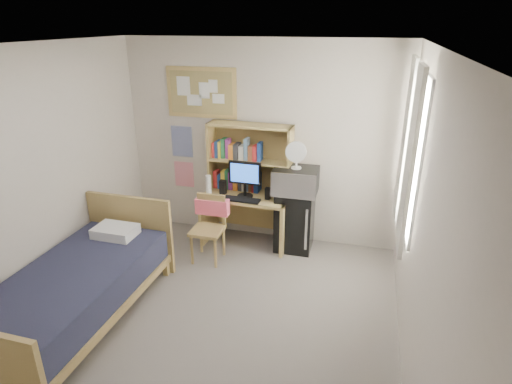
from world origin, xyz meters
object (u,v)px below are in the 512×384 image
(desk, at_px, (247,219))
(mini_fridge, at_px, (295,220))
(desk_chair, at_px, (207,230))
(speaker_left, at_px, (223,187))
(monitor, at_px, (245,180))
(desk_fan, at_px, (297,156))
(bulletin_board, at_px, (201,93))
(bed, at_px, (76,296))
(speaker_right, at_px, (268,194))
(microwave, at_px, (296,180))

(desk, height_order, mini_fridge, mini_fridge)
(desk_chair, xyz_separation_m, speaker_left, (0.04, 0.50, 0.37))
(desk_chair, relative_size, speaker_left, 4.44)
(mini_fridge, xyz_separation_m, monitor, (-0.63, -0.10, 0.52))
(monitor, relative_size, speaker_left, 2.39)
(desk, bearing_deg, desk_fan, 3.66)
(bulletin_board, bearing_deg, desk, -22.86)
(bed, height_order, speaker_left, speaker_left)
(desk_chair, bearing_deg, speaker_left, 85.66)
(desk, distance_m, desk_fan, 1.11)
(speaker_left, height_order, speaker_right, speaker_left)
(desk, xyz_separation_m, speaker_left, (-0.30, -0.05, 0.44))
(mini_fridge, xyz_separation_m, microwave, (0.00, -0.02, 0.55))
(bed, bearing_deg, desk_chair, 60.57)
(bulletin_board, xyz_separation_m, desk_fan, (1.30, -0.26, -0.66))
(bulletin_board, relative_size, mini_fridge, 1.20)
(mini_fridge, bearing_deg, speaker_left, -175.23)
(desk, distance_m, mini_fridge, 0.63)
(bulletin_board, distance_m, desk, 1.74)
(bulletin_board, distance_m, desk_chair, 1.76)
(bulletin_board, xyz_separation_m, microwave, (1.30, -0.26, -0.98))
(mini_fridge, height_order, speaker_right, speaker_right)
(speaker_left, bearing_deg, desk_chair, -92.38)
(desk, xyz_separation_m, desk_fan, (0.63, 0.02, 0.91))
(bulletin_board, relative_size, desk_chair, 1.15)
(microwave, height_order, desk_fan, desk_fan)
(desk, relative_size, speaker_right, 7.21)
(speaker_right, distance_m, microwave, 0.39)
(speaker_right, relative_size, microwave, 0.28)
(mini_fridge, xyz_separation_m, speaker_right, (-0.33, -0.11, 0.37))
(monitor, height_order, desk_fan, desk_fan)
(bulletin_board, xyz_separation_m, monitor, (0.67, -0.34, -1.01))
(bed, bearing_deg, bulletin_board, 78.49)
(desk, height_order, desk_fan, desk_fan)
(speaker_left, relative_size, desk_fan, 0.59)
(desk, relative_size, desk_fan, 3.53)
(bulletin_board, distance_m, speaker_right, 1.55)
(desk, relative_size, microwave, 2.05)
(mini_fridge, relative_size, desk_fan, 2.51)
(bed, bearing_deg, desk, 60.19)
(desk, xyz_separation_m, bed, (-1.16, -1.97, -0.07))
(desk_chair, distance_m, speaker_left, 0.63)
(desk_chair, distance_m, mini_fridge, 1.14)
(bulletin_board, bearing_deg, bed, -102.27)
(mini_fridge, xyz_separation_m, speaker_left, (-0.93, -0.09, 0.39))
(bed, xyz_separation_m, microwave, (1.79, 1.99, 0.66))
(bed, relative_size, monitor, 4.61)
(mini_fridge, height_order, desk_fan, desk_fan)
(speaker_left, distance_m, microwave, 0.95)
(bulletin_board, bearing_deg, mini_fridge, -10.60)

